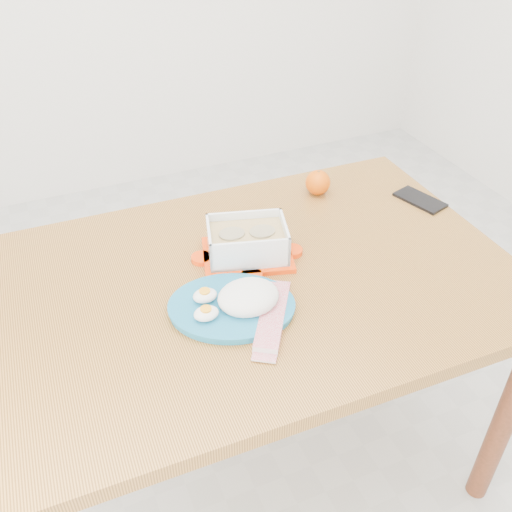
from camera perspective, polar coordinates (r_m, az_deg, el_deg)
name	(u,v)px	position (r m, az deg, el deg)	size (l,w,h in m)	color
ground	(273,399)	(2.10, 1.72, -14.08)	(3.50, 3.50, 0.00)	#B7B7B2
dining_table	(256,303)	(1.46, 0.00, -4.74)	(1.30, 0.88, 0.75)	#AB7330
food_container	(247,242)	(1.43, -0.89, 1.42)	(0.26, 0.22, 0.09)	#F93D07
orange_fruit	(318,182)	(1.72, 6.21, 7.32)	(0.07, 0.07, 0.07)	#E15A04
rice_plate	(237,301)	(1.29, -1.93, -4.56)	(0.37, 0.37, 0.08)	#1A698F
candy_bar	(272,317)	(1.28, 1.65, -6.08)	(0.22, 0.05, 0.02)	#B1091F
smartphone	(420,200)	(1.75, 16.08, 5.42)	(0.07, 0.15, 0.01)	black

